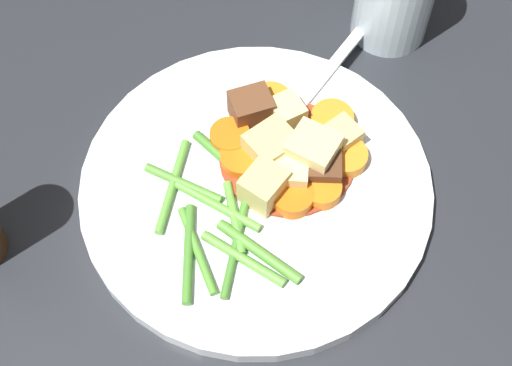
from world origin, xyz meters
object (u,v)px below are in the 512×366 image
(carrot_slice_0, at_px, (332,120))
(carrot_slice_4, at_px, (346,157))
(potato_chunk_4, at_px, (267,185))
(potato_chunk_0, at_px, (289,175))
(potato_chunk_2, at_px, (313,152))
(potato_chunk_5, at_px, (342,136))
(potato_chunk_3, at_px, (287,113))
(meat_chunk_2, at_px, (294,158))
(carrot_slice_6, at_px, (321,190))
(meat_chunk_1, at_px, (322,170))
(carrot_slice_5, at_px, (228,138))
(potato_chunk_1, at_px, (271,147))
(meat_chunk_0, at_px, (251,109))
(fork, at_px, (306,99))
(dinner_plate, at_px, (256,188))
(carrot_slice_1, at_px, (271,104))
(carrot_slice_3, at_px, (292,197))
(carrot_slice_2, at_px, (248,155))

(carrot_slice_0, distance_m, carrot_slice_4, 0.04)
(potato_chunk_4, bearing_deg, potato_chunk_0, 3.84)
(carrot_slice_0, relative_size, potato_chunk_2, 0.97)
(potato_chunk_5, bearing_deg, potato_chunk_3, 126.86)
(potato_chunk_0, relative_size, potato_chunk_5, 1.15)
(meat_chunk_2, bearing_deg, carrot_slice_6, -79.72)
(meat_chunk_1, bearing_deg, potato_chunk_3, 88.56)
(carrot_slice_5, relative_size, potato_chunk_2, 0.90)
(potato_chunk_0, relative_size, potato_chunk_2, 0.82)
(potato_chunk_1, relative_size, potato_chunk_3, 1.36)
(meat_chunk_0, relative_size, meat_chunk_1, 1.15)
(fork, bearing_deg, potato_chunk_3, -155.19)
(potato_chunk_2, distance_m, meat_chunk_1, 0.02)
(potato_chunk_3, relative_size, potato_chunk_5, 1.04)
(dinner_plate, bearing_deg, carrot_slice_1, 52.03)
(meat_chunk_2, bearing_deg, carrot_slice_3, -121.68)
(dinner_plate, distance_m, potato_chunk_3, 0.07)
(dinner_plate, bearing_deg, potato_chunk_3, 38.38)
(carrot_slice_2, bearing_deg, dinner_plate, -101.98)
(carrot_slice_2, relative_size, potato_chunk_2, 0.99)
(meat_chunk_2, bearing_deg, potato_chunk_4, -157.83)
(carrot_slice_6, distance_m, potato_chunk_0, 0.03)
(carrot_slice_3, bearing_deg, potato_chunk_3, 63.86)
(carrot_slice_1, distance_m, carrot_slice_2, 0.05)
(meat_chunk_1, xyz_separation_m, meat_chunk_2, (-0.01, 0.02, -0.00))
(potato_chunk_0, xyz_separation_m, meat_chunk_0, (0.00, 0.07, 0.00))
(carrot_slice_4, height_order, potato_chunk_0, potato_chunk_0)
(potato_chunk_2, bearing_deg, fork, 63.75)
(meat_chunk_1, bearing_deg, potato_chunk_5, 32.95)
(carrot_slice_5, height_order, potato_chunk_5, potato_chunk_5)
(potato_chunk_1, relative_size, meat_chunk_2, 1.19)
(carrot_slice_3, xyz_separation_m, carrot_slice_6, (0.02, -0.01, -0.00))
(carrot_slice_1, height_order, potato_chunk_2, potato_chunk_2)
(potato_chunk_2, bearing_deg, carrot_slice_2, 147.42)
(carrot_slice_1, xyz_separation_m, carrot_slice_3, (-0.03, -0.08, -0.00))
(carrot_slice_2, relative_size, potato_chunk_5, 1.40)
(carrot_slice_0, height_order, potato_chunk_4, potato_chunk_4)
(carrot_slice_3, xyz_separation_m, fork, (0.06, 0.08, -0.00))
(potato_chunk_3, bearing_deg, carrot_slice_2, -159.14)
(carrot_slice_2, xyz_separation_m, potato_chunk_2, (0.04, -0.03, 0.01))
(meat_chunk_1, bearing_deg, fork, 69.01)
(carrot_slice_0, bearing_deg, potato_chunk_5, -95.95)
(potato_chunk_0, height_order, meat_chunk_2, potato_chunk_0)
(carrot_slice_1, relative_size, carrot_slice_3, 1.07)
(carrot_slice_6, height_order, potato_chunk_4, potato_chunk_4)
(carrot_slice_1, xyz_separation_m, potato_chunk_3, (0.00, -0.02, 0.01))
(carrot_slice_3, bearing_deg, fork, 53.35)
(carrot_slice_2, relative_size, potato_chunk_3, 1.35)
(potato_chunk_1, height_order, meat_chunk_0, same)
(dinner_plate, height_order, potato_chunk_0, potato_chunk_0)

